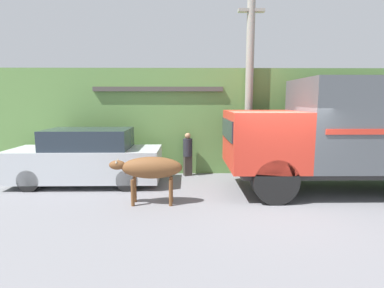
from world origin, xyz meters
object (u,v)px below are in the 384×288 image
cargo_truck (354,131)px  pedestrian_on_hill (188,152)px  parked_suv (87,158)px  utility_pole (249,82)px  brown_cow (150,168)px

cargo_truck → pedestrian_on_hill: size_ratio=4.41×
cargo_truck → pedestrian_on_hill: bearing=154.3°
cargo_truck → pedestrian_on_hill: (-4.81, 1.99, -0.98)m
cargo_truck → parked_suv: (-8.05, 0.90, -0.97)m
pedestrian_on_hill → parked_suv: bearing=-2.5°
parked_suv → utility_pole: utility_pole is taller
brown_cow → parked_suv: size_ratio=0.40×
parked_suv → pedestrian_on_hill: 3.41m
brown_cow → parked_suv: bearing=127.4°
pedestrian_on_hill → utility_pole: 3.31m
brown_cow → parked_suv: (-2.27, 1.90, -0.09)m
parked_suv → utility_pole: (5.41, 1.20, 2.48)m
cargo_truck → brown_cow: (-5.78, -0.99, -0.88)m
cargo_truck → utility_pole: size_ratio=1.05×
parked_suv → utility_pole: 6.07m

